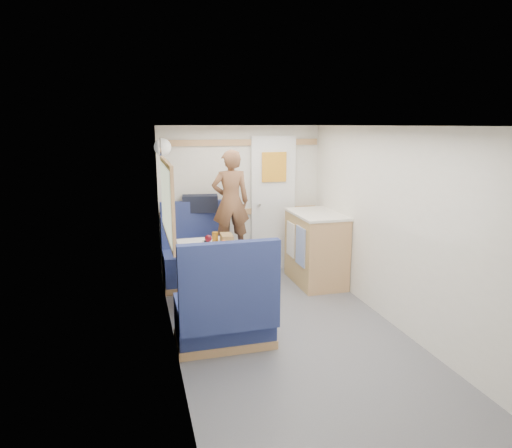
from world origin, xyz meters
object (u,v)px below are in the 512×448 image
object	(u,v)px
wine_glass	(208,239)
beer_glass	(215,237)
cheese_block	(227,251)
orange_fruit	(224,243)
pepper_grinder	(206,245)
bench_far	(199,262)
person	(231,202)
dome_light	(163,147)
dinette_table	(209,261)
bench_near	(225,316)
galley_counter	(316,248)
duffel_bag	(200,203)
salt_grinder	(204,243)
bread_loaf	(227,238)
tray	(213,249)
tumbler_left	(199,251)

from	to	relation	value
wine_glass	beer_glass	distance (m)	0.38
cheese_block	orange_fruit	bearing A→B (deg)	85.14
beer_glass	pepper_grinder	bearing A→B (deg)	-116.84
bench_far	person	size ratio (longest dim) A/B	0.83
dome_light	person	xyz separation A→B (m)	(0.78, -0.14, -0.67)
dinette_table	bench_near	xyz separation A→B (m)	(-0.00, -0.86, -0.27)
beer_glass	galley_counter	bearing A→B (deg)	13.50
bench_far	duffel_bag	world-z (taller)	duffel_bag
bench_near	person	world-z (taller)	person
wine_glass	salt_grinder	distance (m)	0.18
dome_light	wine_glass	xyz separation A→B (m)	(0.37, -0.97, -0.91)
bench_far	orange_fruit	size ratio (longest dim) A/B	16.05
dome_light	person	size ratio (longest dim) A/B	0.16
pepper_grinder	cheese_block	bearing A→B (deg)	-51.04
dinette_table	orange_fruit	bearing A→B (deg)	-21.82
bench_far	wine_glass	distance (m)	1.13
duffel_bag	bread_loaf	xyz separation A→B (m)	(0.15, -0.97, -0.24)
dinette_table	tray	bearing A→B (deg)	-76.90
dinette_table	orange_fruit	world-z (taller)	orange_fruit
bench_near	pepper_grinder	bearing A→B (deg)	93.57
duffel_bag	tumbler_left	bearing A→B (deg)	-90.90
orange_fruit	bread_loaf	bearing A→B (deg)	70.41
dinette_table	person	distance (m)	0.96
dinette_table	person	bearing A→B (deg)	60.95
dome_light	pepper_grinder	bearing A→B (deg)	-69.95
dinette_table	bench_far	distance (m)	0.90
tray	person	bearing A→B (deg)	65.51
duffel_bag	orange_fruit	bearing A→B (deg)	-78.40
person	duffel_bag	world-z (taller)	person
galley_counter	bread_loaf	xyz separation A→B (m)	(-1.24, -0.40, 0.30)
bench_far	salt_grinder	size ratio (longest dim) A/B	12.74
bench_far	duffel_bag	size ratio (longest dim) A/B	2.32
dinette_table	bench_near	size ratio (longest dim) A/B	0.88
duffel_bag	salt_grinder	xyz separation A→B (m)	(-0.13, -1.09, -0.25)
orange_fruit	salt_grinder	world-z (taller)	orange_fruit
cheese_block	wine_glass	distance (m)	0.25
dinette_table	bench_far	bearing A→B (deg)	90.00
duffel_bag	salt_grinder	size ratio (longest dim) A/B	5.50
beer_glass	bread_loaf	bearing A→B (deg)	-32.99
dinette_table	salt_grinder	distance (m)	0.20
orange_fruit	duffel_bag	bearing A→B (deg)	93.65
duffel_bag	pepper_grinder	world-z (taller)	duffel_bag
cheese_block	bread_loaf	distance (m)	0.46
bench_near	beer_glass	xyz separation A→B (m)	(0.11, 1.09, 0.48)
galley_counter	beer_glass	size ratio (longest dim) A/B	8.32
orange_fruit	pepper_grinder	xyz separation A→B (m)	(-0.20, -0.03, -0.00)
salt_grinder	tumbler_left	bearing A→B (deg)	-105.02
bench_near	person	xyz separation A→B (m)	(0.39, 1.57, 0.78)
dome_light	wine_glass	size ratio (longest dim) A/B	1.19
galley_counter	wine_glass	bearing A→B (deg)	-155.69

